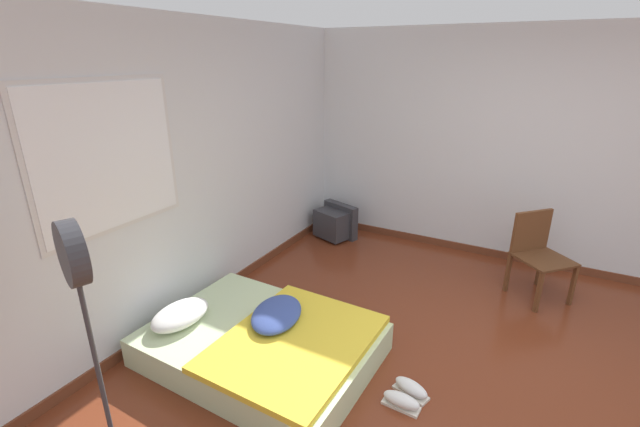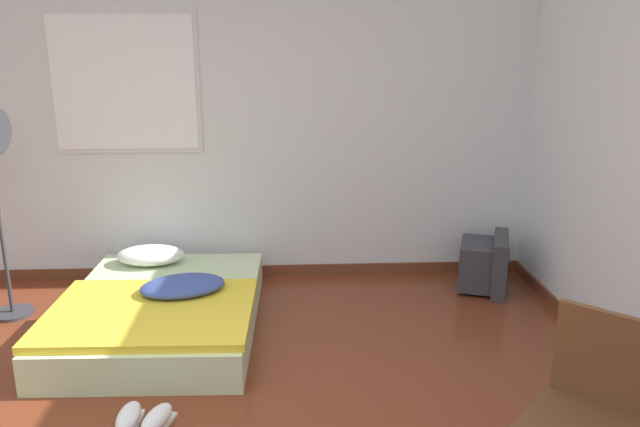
{
  "view_description": "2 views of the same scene",
  "coord_description": "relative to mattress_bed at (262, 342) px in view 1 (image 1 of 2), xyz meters",
  "views": [
    {
      "loc": [
        -2.67,
        -0.04,
        2.28
      ],
      "look_at": [
        0.92,
        1.93,
        0.76
      ],
      "focal_mm": 24.0,
      "sensor_mm": 36.0,
      "label": 1
    },
    {
      "loc": [
        0.46,
        -2.27,
        1.93
      ],
      "look_at": [
        0.68,
        2.05,
        0.72
      ],
      "focal_mm": 35.0,
      "sensor_mm": 36.0,
      "label": 2
    }
  ],
  "objects": [
    {
      "name": "ground_plane",
      "position": [
        0.42,
        -1.72,
        -0.15
      ],
      "size": [
        20.0,
        20.0,
        0.0
      ],
      "primitive_type": "plane",
      "color": "maroon"
    },
    {
      "name": "wall_back",
      "position": [
        0.41,
        1.01,
        1.14
      ],
      "size": [
        7.26,
        0.08,
        2.6
      ],
      "color": "silver",
      "rests_on": "ground_plane"
    },
    {
      "name": "wall_right",
      "position": [
        2.88,
        -1.72,
        1.14
      ],
      "size": [
        0.08,
        7.8,
        2.6
      ],
      "color": "silver",
      "rests_on": "ground_plane"
    },
    {
      "name": "mattress_bed",
      "position": [
        0.0,
        0.0,
        0.0
      ],
      "size": [
        1.31,
        1.76,
        0.38
      ],
      "color": "beige",
      "rests_on": "ground_plane"
    },
    {
      "name": "crt_tv",
      "position": [
        2.44,
        0.59,
        0.06
      ],
      "size": [
        0.49,
        0.57,
        0.45
      ],
      "color": "#333338",
      "rests_on": "ground_plane"
    },
    {
      "name": "wooden_chair",
      "position": [
        2.13,
        -1.79,
        0.35
      ],
      "size": [
        0.64,
        0.64,
        0.85
      ],
      "color": "brown",
      "rests_on": "ground_plane"
    },
    {
      "name": "sneaker_pair",
      "position": [
        0.11,
        -1.15,
        -0.1
      ],
      "size": [
        0.3,
        0.3,
        0.1
      ],
      "color": "silver",
      "rests_on": "ground_plane"
    },
    {
      "name": "standing_fan",
      "position": [
        -1.14,
        0.29,
        0.95
      ],
      "size": [
        0.29,
        0.36,
        1.51
      ],
      "color": "#333338",
      "rests_on": "ground_plane"
    }
  ]
}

